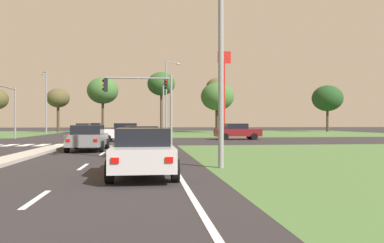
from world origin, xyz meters
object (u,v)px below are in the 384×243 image
(car_maroon_second, at_px, (237,131))
(traffic_signal_far_right, at_px, (164,98))
(traffic_signal_far_left, at_px, (8,102))
(street_lamp_fourth, at_px, (46,99))
(treeline_seventh, at_px, (327,98))
(car_white_third, at_px, (124,132))
(street_lamp_near, at_px, (222,11))
(car_grey_seventh, at_px, (88,138))
(street_lamp_third, at_px, (167,94))
(treeline_third, at_px, (103,91))
(traffic_signal_near_right, at_px, (145,96))
(car_silver_eighth, at_px, (143,151))
(treeline_fourth, at_px, (161,84))
(car_beige_fourth, at_px, (83,129))
(treeline_fifth, at_px, (216,88))
(treeline_second, at_px, (58,98))
(car_black_near, at_px, (95,128))
(treeline_sixth, at_px, (217,97))
(fastfood_pole_sign, at_px, (224,74))
(car_red_fifth, at_px, (142,141))

(car_maroon_second, bearing_deg, traffic_signal_far_right, -109.51)
(traffic_signal_far_right, relative_size, traffic_signal_far_left, 1.14)
(street_lamp_fourth, xyz_separation_m, treeline_seventh, (47.30, 9.12, 1.02))
(car_white_third, height_order, street_lamp_near, street_lamp_near)
(street_lamp_fourth, bearing_deg, car_grey_seventh, -71.87)
(street_lamp_third, bearing_deg, treeline_third, 136.29)
(traffic_signal_far_right, bearing_deg, traffic_signal_near_right, -99.74)
(car_grey_seventh, bearing_deg, traffic_signal_far_right, 71.81)
(car_silver_eighth, xyz_separation_m, treeline_fourth, (2.46, 51.55, 7.35))
(car_beige_fourth, bearing_deg, traffic_signal_far_left, 66.67)
(car_silver_eighth, relative_size, treeline_seventh, 0.54)
(car_beige_fourth, relative_size, treeline_fifth, 0.47)
(car_silver_eighth, xyz_separation_m, treeline_fifth, (12.27, 53.81, 7.10))
(treeline_second, distance_m, treeline_third, 8.72)
(traffic_signal_far_left, height_order, traffic_signal_near_right, traffic_signal_far_left)
(car_grey_seventh, bearing_deg, car_black_near, 97.01)
(traffic_signal_far_left, bearing_deg, street_lamp_fourth, 93.33)
(treeline_second, bearing_deg, treeline_sixth, -8.79)
(traffic_signal_near_right, relative_size, fastfood_pole_sign, 0.45)
(traffic_signal_far_left, xyz_separation_m, street_lamp_near, (16.16, -25.34, 1.96))
(street_lamp_near, xyz_separation_m, treeline_fifth, (9.46, 52.34, 2.19))
(treeline_fourth, bearing_deg, car_beige_fourth, -129.85)
(car_maroon_second, height_order, street_lamp_third, street_lamp_third)
(car_red_fifth, distance_m, treeline_fifth, 49.51)
(car_grey_seventh, relative_size, traffic_signal_far_right, 0.74)
(car_maroon_second, height_order, car_grey_seventh, car_maroon_second)
(car_beige_fourth, height_order, treeline_third, treeline_third)
(treeline_fifth, bearing_deg, treeline_third, -170.96)
(car_black_near, xyz_separation_m, treeline_fourth, (10.40, 3.13, 7.30))
(treeline_third, distance_m, treeline_seventh, 40.08)
(treeline_fifth, bearing_deg, car_grey_seventh, -109.98)
(car_maroon_second, relative_size, treeline_sixth, 0.54)
(treeline_fifth, relative_size, treeline_sixth, 1.13)
(car_grey_seventh, bearing_deg, treeline_third, 95.33)
(car_black_near, relative_size, street_lamp_near, 0.42)
(treeline_third, bearing_deg, car_beige_fourth, -95.41)
(street_lamp_near, xyz_separation_m, treeline_third, (-9.86, 49.26, 1.16))
(treeline_second, bearing_deg, treeline_seventh, -0.70)
(car_silver_eighth, bearing_deg, treeline_fifth, 77.15)
(traffic_signal_near_right, relative_size, treeline_seventh, 0.60)
(car_black_near, xyz_separation_m, treeline_seventh, (40.86, 5.40, 5.29))
(car_beige_fourth, xyz_separation_m, car_red_fifth, (8.03, -32.39, -0.04))
(traffic_signal_far_right, xyz_separation_m, treeline_seventh, (31.06, 27.12, 1.90))
(car_maroon_second, height_order, treeline_sixth, treeline_sixth)
(street_lamp_third, xyz_separation_m, treeline_fifth, (9.33, 12.62, 2.16))
(car_black_near, xyz_separation_m, traffic_signal_near_right, (7.88, -32.86, 2.75))
(traffic_signal_far_left, height_order, fastfood_pole_sign, fastfood_pole_sign)
(car_silver_eighth, bearing_deg, fastfood_pole_sign, 74.77)
(car_red_fifth, xyz_separation_m, traffic_signal_near_right, (0.08, 9.15, 2.80))
(traffic_signal_near_right, xyz_separation_m, street_lamp_third, (3.00, 25.63, 2.14))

